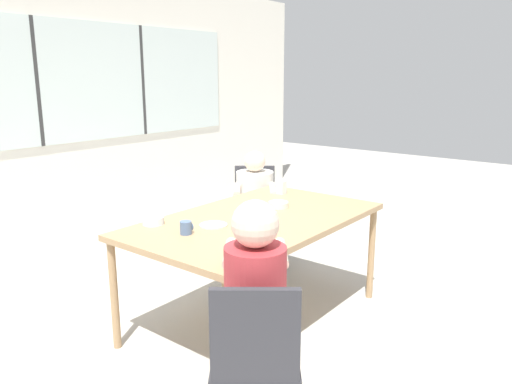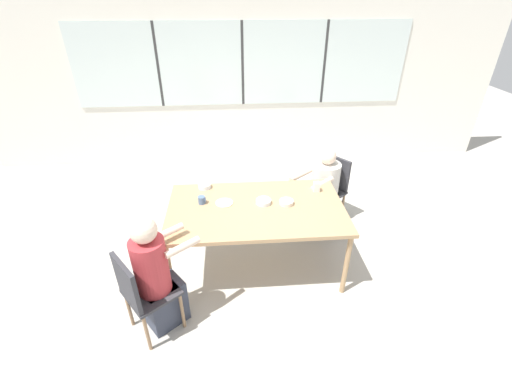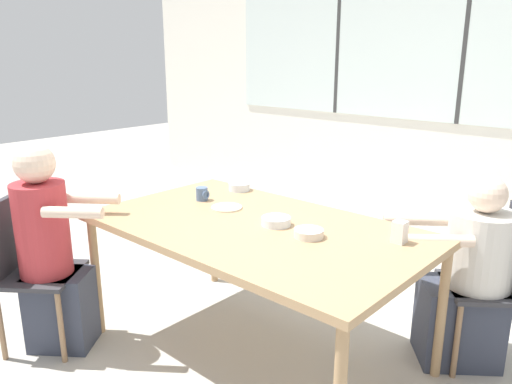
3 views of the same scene
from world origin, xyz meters
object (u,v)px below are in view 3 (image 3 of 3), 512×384
object	(u,v)px
chair_for_man_blue_shirt	(503,273)
milk_carton_small	(400,232)
bowl_fruit	(276,221)
person_woman_green_shirt	(51,256)
coffee_mug	(202,194)
bowl_cereal	(239,187)
bowl_white_shallow	(309,233)
chair_for_woman_green_shirt	(23,260)
person_man_blue_shirt	(468,283)

from	to	relation	value
chair_for_man_blue_shirt	milk_carton_small	bearing A→B (deg)	109.55
milk_carton_small	bowl_fruit	xyz separation A→B (m)	(-0.60, -0.20, -0.03)
person_woman_green_shirt	coffee_mug	world-z (taller)	person_woman_green_shirt
milk_carton_small	bowl_fruit	world-z (taller)	milk_carton_small
person_woman_green_shirt	chair_for_man_blue_shirt	bearing A→B (deg)	90.36
bowl_cereal	coffee_mug	bearing A→B (deg)	-91.74
chair_for_man_blue_shirt	milk_carton_small	distance (m)	0.71
coffee_mug	bowl_white_shallow	world-z (taller)	coffee_mug
coffee_mug	bowl_fruit	world-z (taller)	coffee_mug
chair_for_woman_green_shirt	bowl_fruit	xyz separation A→B (m)	(1.11, 0.87, 0.27)
milk_carton_small	bowl_cereal	bearing A→B (deg)	172.29
chair_for_woman_green_shirt	bowl_white_shallow	distance (m)	1.61
person_man_blue_shirt	milk_carton_small	distance (m)	0.60
chair_for_woman_green_shirt	chair_for_man_blue_shirt	bearing A→B (deg)	90.34
coffee_mug	milk_carton_small	world-z (taller)	milk_carton_small
chair_for_man_blue_shirt	coffee_mug	size ratio (longest dim) A/B	10.60
bowl_cereal	bowl_white_shallow	bearing A→B (deg)	-24.84
chair_for_woman_green_shirt	chair_for_man_blue_shirt	xyz separation A→B (m)	(2.05, 1.62, 0.00)
chair_for_woman_green_shirt	chair_for_man_blue_shirt	distance (m)	2.61
person_man_blue_shirt	milk_carton_small	xyz separation A→B (m)	(-0.21, -0.44, 0.36)
chair_for_woman_green_shirt	bowl_cereal	world-z (taller)	chair_for_woman_green_shirt
bowl_cereal	bowl_fruit	xyz separation A→B (m)	(0.62, -0.37, -0.00)
coffee_mug	bowl_fruit	xyz separation A→B (m)	(0.63, -0.05, -0.02)
bowl_white_shallow	bowl_cereal	distance (m)	0.94
bowl_white_shallow	bowl_cereal	xyz separation A→B (m)	(-0.85, 0.40, 0.00)
chair_for_man_blue_shirt	chair_for_woman_green_shirt	bearing A→B (deg)	89.66
person_man_blue_shirt	bowl_fruit	xyz separation A→B (m)	(-0.80, -0.64, 0.33)
chair_for_man_blue_shirt	person_man_blue_shirt	bearing A→B (deg)	90.00
person_man_blue_shirt	bowl_white_shallow	world-z (taller)	person_man_blue_shirt
chair_for_man_blue_shirt	milk_carton_small	size ratio (longest dim) A/B	8.07
chair_for_man_blue_shirt	milk_carton_small	world-z (taller)	milk_carton_small
chair_for_woman_green_shirt	bowl_fruit	size ratio (longest dim) A/B	5.63
bowl_fruit	chair_for_woman_green_shirt	bearing A→B (deg)	-141.98
person_man_blue_shirt	bowl_fruit	world-z (taller)	person_man_blue_shirt
person_woman_green_shirt	milk_carton_small	distance (m)	1.88
chair_for_man_blue_shirt	person_woman_green_shirt	bearing A→B (deg)	89.69
chair_for_woman_green_shirt	person_woman_green_shirt	distance (m)	0.16
chair_for_man_blue_shirt	coffee_mug	xyz separation A→B (m)	(-1.57, -0.70, 0.29)
chair_for_man_blue_shirt	bowl_fruit	size ratio (longest dim) A/B	5.63
coffee_mug	bowl_fruit	distance (m)	0.63
milk_carton_small	person_woman_green_shirt	bearing A→B (deg)	-148.44
person_woman_green_shirt	bowl_cereal	world-z (taller)	person_woman_green_shirt
coffee_mug	bowl_cereal	world-z (taller)	coffee_mug
chair_for_woman_green_shirt	person_man_blue_shirt	xyz separation A→B (m)	(1.92, 1.51, -0.06)
chair_for_woman_green_shirt	person_woman_green_shirt	world-z (taller)	person_woman_green_shirt
bowl_fruit	person_woman_green_shirt	bearing A→B (deg)	-141.97
person_woman_green_shirt	bowl_white_shallow	distance (m)	1.45
milk_carton_small	bowl_white_shallow	distance (m)	0.43
person_woman_green_shirt	milk_carton_small	world-z (taller)	person_woman_green_shirt
bowl_cereal	person_man_blue_shirt	bearing A→B (deg)	10.94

